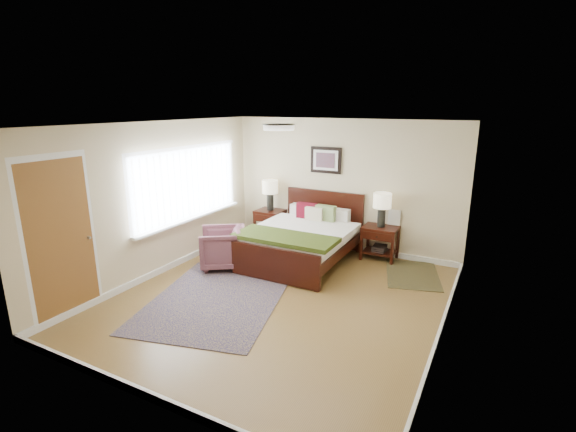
% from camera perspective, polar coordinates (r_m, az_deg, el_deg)
% --- Properties ---
extents(floor, '(5.00, 5.00, 0.00)m').
position_cam_1_polar(floor, '(6.22, -1.14, -11.22)').
color(floor, brown).
rests_on(floor, ground).
extents(back_wall, '(4.50, 0.04, 2.50)m').
position_cam_1_polar(back_wall, '(8.00, 7.51, 4.11)').
color(back_wall, '#C2AE8C').
rests_on(back_wall, ground).
extents(front_wall, '(4.50, 0.04, 2.50)m').
position_cam_1_polar(front_wall, '(3.90, -19.46, -8.56)').
color(front_wall, '#C2AE8C').
rests_on(front_wall, ground).
extents(left_wall, '(0.04, 5.00, 2.50)m').
position_cam_1_polar(left_wall, '(7.11, -17.29, 2.18)').
color(left_wall, '#C2AE8C').
rests_on(left_wall, ground).
extents(right_wall, '(0.04, 5.00, 2.50)m').
position_cam_1_polar(right_wall, '(5.13, 21.43, -3.10)').
color(right_wall, '#C2AE8C').
rests_on(right_wall, ground).
extents(ceiling, '(4.50, 5.00, 0.02)m').
position_cam_1_polar(ceiling, '(5.58, -1.28, 12.45)').
color(ceiling, white).
rests_on(ceiling, back_wall).
extents(window, '(0.11, 2.72, 1.32)m').
position_cam_1_polar(window, '(7.55, -13.35, 4.16)').
color(window, silver).
rests_on(window, left_wall).
extents(door, '(0.06, 1.00, 2.18)m').
position_cam_1_polar(door, '(6.08, -28.63, -2.91)').
color(door, silver).
rests_on(door, ground).
extents(ceil_fixture, '(0.44, 0.44, 0.08)m').
position_cam_1_polar(ceil_fixture, '(5.58, -1.27, 12.09)').
color(ceil_fixture, white).
rests_on(ceil_fixture, ceiling).
extents(bed, '(1.70, 2.06, 1.11)m').
position_cam_1_polar(bed, '(7.41, 2.02, -2.55)').
color(bed, black).
rests_on(bed, ground).
extents(wall_art, '(0.62, 0.05, 0.50)m').
position_cam_1_polar(wall_art, '(8.02, 5.19, 7.61)').
color(wall_art, black).
rests_on(wall_art, back_wall).
extents(nightstand_left, '(0.55, 0.49, 0.65)m').
position_cam_1_polar(nightstand_left, '(8.55, -2.50, -0.02)').
color(nightstand_left, black).
rests_on(nightstand_left, ground).
extents(nightstand_right, '(0.62, 0.47, 0.62)m').
position_cam_1_polar(nightstand_right, '(7.75, 12.44, -3.12)').
color(nightstand_right, black).
rests_on(nightstand_right, ground).
extents(lamp_left, '(0.32, 0.32, 0.61)m').
position_cam_1_polar(lamp_left, '(8.45, -2.47, 3.61)').
color(lamp_left, black).
rests_on(lamp_left, nightstand_left).
extents(lamp_right, '(0.32, 0.32, 0.61)m').
position_cam_1_polar(lamp_right, '(7.59, 12.75, 1.63)').
color(lamp_right, black).
rests_on(lamp_right, nightstand_right).
extents(armchair, '(1.05, 1.04, 0.69)m').
position_cam_1_polar(armchair, '(7.32, -8.91, -4.30)').
color(armchair, brown).
rests_on(armchair, ground).
extents(rug_persian, '(2.35, 2.88, 0.01)m').
position_cam_1_polar(rug_persian, '(6.29, -9.66, -11.06)').
color(rug_persian, '#0E0C40').
rests_on(rug_persian, ground).
extents(rug_navy, '(1.14, 1.42, 0.01)m').
position_cam_1_polar(rug_navy, '(7.32, 16.65, -7.66)').
color(rug_navy, black).
rests_on(rug_navy, ground).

